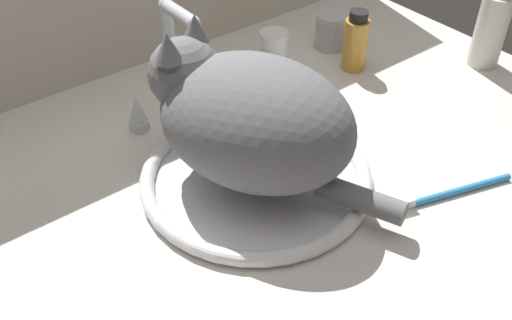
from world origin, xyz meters
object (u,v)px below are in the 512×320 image
(cat, at_px, (245,116))
(amber_bottle, at_px, (356,42))
(faucet, at_px, (175,75))
(soap_pump_bottle, at_px, (492,29))
(sink_basin, at_px, (256,177))
(toothbrush, at_px, (452,192))
(pill_bottle, at_px, (274,58))
(metal_jar, at_px, (331,31))

(cat, bearing_deg, amber_bottle, 20.40)
(faucet, distance_m, soap_pump_bottle, 0.57)
(sink_basin, bearing_deg, toothbrush, -43.65)
(cat, distance_m, soap_pump_bottle, 0.54)
(faucet, height_order, pill_bottle, faucet)
(cat, height_order, metal_jar, cat)
(soap_pump_bottle, bearing_deg, toothbrush, -150.60)
(faucet, height_order, cat, cat)
(metal_jar, bearing_deg, faucet, -176.95)
(sink_basin, bearing_deg, metal_jar, 32.36)
(cat, bearing_deg, soap_pump_bottle, -1.23)
(pill_bottle, bearing_deg, amber_bottle, -21.90)
(faucet, bearing_deg, cat, -91.89)
(toothbrush, bearing_deg, faucet, 116.53)
(sink_basin, xyz_separation_m, metal_jar, (0.36, 0.23, 0.03))
(pill_bottle, relative_size, metal_jar, 1.37)
(pill_bottle, distance_m, soap_pump_bottle, 0.40)
(faucet, bearing_deg, metal_jar, 3.05)
(faucet, xyz_separation_m, toothbrush, (0.20, -0.39, -0.07))
(pill_bottle, distance_m, metal_jar, 0.17)
(soap_pump_bottle, distance_m, amber_bottle, 0.24)
(faucet, relative_size, amber_bottle, 1.80)
(pill_bottle, relative_size, soap_pump_bottle, 0.50)
(cat, relative_size, soap_pump_bottle, 1.97)
(cat, bearing_deg, pill_bottle, 42.84)
(sink_basin, bearing_deg, cat, 113.20)
(faucet, bearing_deg, soap_pump_bottle, -20.80)
(pill_bottle, relative_size, toothbrush, 0.52)
(faucet, relative_size, cat, 0.55)
(cat, relative_size, toothbrush, 2.05)
(faucet, xyz_separation_m, amber_bottle, (0.33, -0.07, -0.02))
(sink_basin, height_order, soap_pump_bottle, soap_pump_bottle)
(faucet, distance_m, toothbrush, 0.45)
(pill_bottle, relative_size, amber_bottle, 0.83)
(cat, xyz_separation_m, metal_jar, (0.36, 0.21, -0.07))
(faucet, relative_size, metal_jar, 2.96)
(sink_basin, xyz_separation_m, toothbrush, (0.20, -0.19, -0.00))
(faucet, height_order, amber_bottle, faucet)
(pill_bottle, height_order, toothbrush, pill_bottle)
(metal_jar, height_order, toothbrush, metal_jar)
(sink_basin, bearing_deg, pill_bottle, 45.99)
(faucet, xyz_separation_m, metal_jar, (0.36, 0.02, -0.04))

